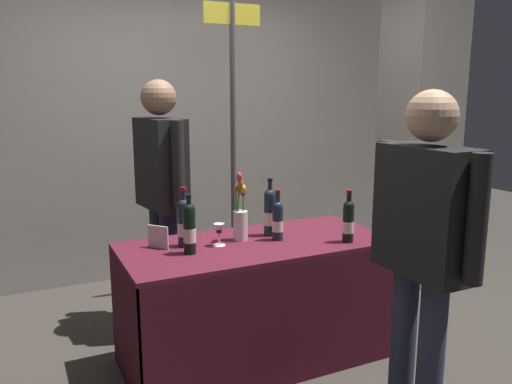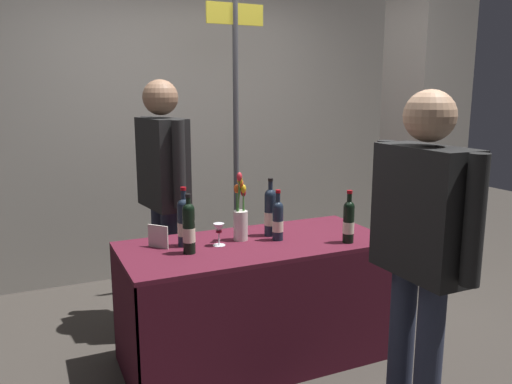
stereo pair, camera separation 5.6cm
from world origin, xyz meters
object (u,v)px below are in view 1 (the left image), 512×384
Objects in this scene: featured_wine_bottle at (189,228)px; vendor_presenter at (162,181)px; wine_glass_near_vendor at (219,230)px; display_bottle_0 at (278,220)px; taster_foreground_right at (424,237)px; concrete_pillar at (423,70)px; flower_vase at (240,217)px; tasting_table at (256,279)px; booth_signpost at (233,123)px.

featured_wine_bottle is 0.75m from vendor_presenter.
wine_glass_near_vendor is 0.08× the size of vendor_presenter.
featured_wine_bottle is at bearing -12.29° from vendor_presenter.
taster_foreground_right reaches higher than display_bottle_0.
concrete_pillar is 2.48m from featured_wine_bottle.
flower_vase is 1.13m from taster_foreground_right.
concrete_pillar reaches higher than vendor_presenter.
taster_foreground_right is (0.43, -1.04, 0.10)m from flower_vase.
tasting_table is (-1.80, -0.63, -1.27)m from concrete_pillar.
booth_signpost reaches higher than tasting_table.
wine_glass_near_vendor is 0.32× the size of flower_vase.
display_bottle_0 is 1.26m from booth_signpost.
taster_foreground_right is at bearing -59.14° from wine_glass_near_vendor.
concrete_pillar is 2.00m from display_bottle_0.
featured_wine_bottle is 0.21m from wine_glass_near_vendor.
vendor_presenter is at bearing -148.76° from booth_signpost.
flower_vase is (-0.20, 0.09, 0.02)m from display_bottle_0.
booth_signpost reaches higher than wine_glass_near_vendor.
taster_foreground_right reaches higher than wine_glass_near_vendor.
booth_signpost is at bearing 113.08° from vendor_presenter.
display_bottle_0 is 0.36m from wine_glass_near_vendor.
display_bottle_0 is at bearing 2.54° from featured_wine_bottle.
concrete_pillar is 2.26× the size of tasting_table.
featured_wine_bottle reaches higher than tasting_table.
featured_wine_bottle is at bearing -161.81° from flower_vase.
tasting_table is at bearing -160.76° from concrete_pillar.
display_bottle_0 is (0.14, -0.01, 0.35)m from tasting_table.
wine_glass_near_vendor is (-0.22, 0.03, 0.32)m from tasting_table.
booth_signpost reaches higher than display_bottle_0.
featured_wine_bottle is (-0.42, -0.04, 0.37)m from tasting_table.
booth_signpost reaches higher than flower_vase.
display_bottle_0 is at bearing -100.12° from booth_signpost.
concrete_pillar is at bearing -18.78° from booth_signpost.
tasting_table is 1.13m from taster_foreground_right.
featured_wine_bottle is at bearing -177.46° from display_bottle_0.
concrete_pillar is at bearing 16.43° from flower_vase.
concrete_pillar is 11.71× the size of display_bottle_0.
vendor_presenter is at bearing 102.12° from wine_glass_near_vendor.
concrete_pillar is 2.28m from taster_foreground_right.
vendor_presenter is at bearing 116.00° from flower_vase.
taster_foreground_right is at bearing -67.43° from flower_vase.
vendor_presenter reaches higher than taster_foreground_right.
booth_signpost is (-1.46, 0.50, -0.42)m from concrete_pillar.
concrete_pillar is 2.11× the size of vendor_presenter.
featured_wine_bottle is 0.14× the size of booth_signpost.
flower_vase is at bearing 22.44° from taster_foreground_right.
taster_foreground_right is at bearing -76.31° from display_bottle_0.
tasting_table is 0.93× the size of vendor_presenter.
concrete_pillar is 2.20× the size of taster_foreground_right.
featured_wine_bottle is 0.20× the size of taster_foreground_right.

